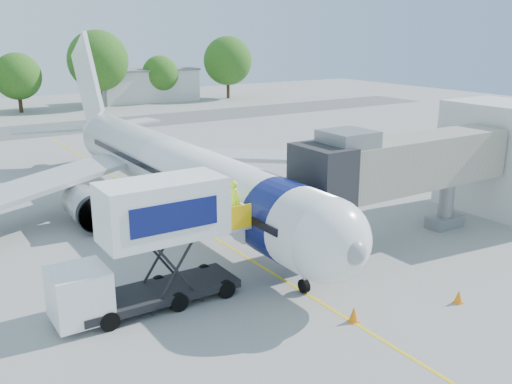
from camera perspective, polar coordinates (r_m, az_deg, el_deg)
ground at (r=33.64m, az=-5.10°, el=-4.01°), size 160.00×160.00×0.00m
guidance_line at (r=33.64m, az=-5.10°, el=-4.01°), size 0.15×70.00×0.01m
taxiway_strip at (r=72.49m, az=-20.92°, el=5.79°), size 120.00×10.00×0.01m
aircraft at (r=36.36m, az=-8.26°, el=2.25°), size 34.17×37.73×11.35m
jet_bridge at (r=31.69m, az=13.76°, el=2.53°), size 13.90×3.20×6.60m
terminal_stub at (r=40.02m, az=24.16°, el=3.07°), size 5.00×8.00×7.00m
catering_hiloader at (r=24.26m, az=-10.60°, el=-5.30°), size 8.55×2.44×5.50m
safety_cone_a at (r=26.58m, az=19.60°, el=-9.84°), size 0.38×0.38×0.61m
safety_cone_b at (r=23.93m, az=9.75°, el=-11.98°), size 0.42×0.42×0.67m
outbuilding_right at (r=97.62m, az=-10.87°, el=10.47°), size 16.40×7.40×5.30m
tree_d at (r=88.91m, az=-22.75°, el=10.62°), size 6.61×6.61×8.43m
tree_e at (r=91.03m, az=-15.52°, el=12.55°), size 9.05×9.05×11.53m
tree_f at (r=96.13m, az=-9.56°, el=11.57°), size 5.86×5.86×7.48m
tree_g at (r=99.88m, az=-2.84°, el=12.97°), size 8.22×8.22×10.49m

